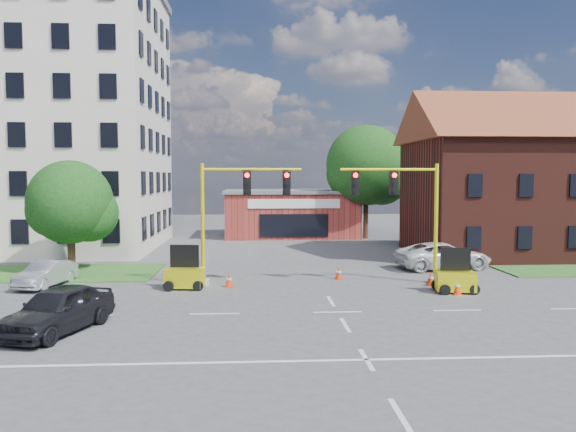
% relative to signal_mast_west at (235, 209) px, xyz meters
% --- Properties ---
extents(ground, '(120.00, 120.00, 0.00)m').
position_rel_signal_mast_west_xyz_m(ground, '(4.36, -6.00, -3.92)').
color(ground, '#444446').
rests_on(ground, ground).
extents(lane_markings, '(60.00, 36.00, 0.01)m').
position_rel_signal_mast_west_xyz_m(lane_markings, '(4.36, -9.00, -3.91)').
color(lane_markings, silver).
rests_on(lane_markings, ground).
extents(office_block, '(18.40, 15.40, 20.60)m').
position_rel_signal_mast_west_xyz_m(office_block, '(-15.64, 15.91, 6.39)').
color(office_block, beige).
rests_on(office_block, ground).
extents(brick_shop, '(12.40, 8.40, 4.30)m').
position_rel_signal_mast_west_xyz_m(brick_shop, '(4.36, 23.99, -1.76)').
color(brick_shop, maroon).
rests_on(brick_shop, ground).
extents(townhouse_row, '(21.00, 11.00, 11.50)m').
position_rel_signal_mast_west_xyz_m(townhouse_row, '(22.36, 10.00, 2.01)').
color(townhouse_row, '#451A14').
rests_on(townhouse_row, ground).
extents(tree_large, '(7.52, 7.16, 10.13)m').
position_rel_signal_mast_west_xyz_m(tree_large, '(11.22, 21.08, 2.35)').
color(tree_large, '#3E2816').
rests_on(tree_large, ground).
extents(tree_nw_front, '(5.06, 4.82, 6.48)m').
position_rel_signal_mast_west_xyz_m(tree_nw_front, '(-9.40, 4.58, -0.03)').
color(tree_nw_front, '#3E2816').
rests_on(tree_nw_front, ground).
extents(signal_mast_west, '(5.30, 0.60, 6.20)m').
position_rel_signal_mast_west_xyz_m(signal_mast_west, '(0.00, 0.00, 0.00)').
color(signal_mast_west, gray).
rests_on(signal_mast_west, ground).
extents(signal_mast_east, '(5.30, 0.60, 6.20)m').
position_rel_signal_mast_west_xyz_m(signal_mast_east, '(8.71, 0.00, 0.00)').
color(signal_mast_east, gray).
rests_on(signal_mast_east, ground).
extents(trailer_west, '(1.97, 1.45, 2.08)m').
position_rel_signal_mast_west_xyz_m(trailer_west, '(-2.48, -0.76, -3.27)').
color(trailer_west, yellow).
rests_on(trailer_west, ground).
extents(trailer_east, '(1.97, 1.46, 2.05)m').
position_rel_signal_mast_west_xyz_m(trailer_east, '(10.56, -2.40, -3.28)').
color(trailer_east, yellow).
rests_on(trailer_east, ground).
extents(cone_a, '(0.40, 0.40, 0.70)m').
position_rel_signal_mast_west_xyz_m(cone_a, '(-0.32, -0.54, -3.58)').
color(cone_a, red).
rests_on(cone_a, ground).
extents(cone_b, '(0.40, 0.40, 0.70)m').
position_rel_signal_mast_west_xyz_m(cone_b, '(5.49, 1.25, -3.58)').
color(cone_b, red).
rests_on(cone_b, ground).
extents(cone_c, '(0.40, 0.40, 0.70)m').
position_rel_signal_mast_west_xyz_m(cone_c, '(10.46, -2.93, -3.58)').
color(cone_c, red).
rests_on(cone_c, ground).
extents(cone_d, '(0.40, 0.40, 0.70)m').
position_rel_signal_mast_west_xyz_m(cone_d, '(9.87, -0.76, -3.58)').
color(cone_d, red).
rests_on(cone_d, ground).
extents(pickup_white, '(6.03, 3.44, 1.58)m').
position_rel_signal_mast_west_xyz_m(pickup_white, '(12.28, 4.39, -3.13)').
color(pickup_white, silver).
rests_on(pickup_white, ground).
extents(sedan_dark, '(3.40, 5.24, 1.66)m').
position_rel_signal_mast_west_xyz_m(sedan_dark, '(-6.00, -8.35, -3.09)').
color(sedan_dark, black).
rests_on(sedan_dark, ground).
extents(sedan_silver_front, '(2.20, 4.13, 1.29)m').
position_rel_signal_mast_west_xyz_m(sedan_silver_front, '(-9.54, 0.19, -3.27)').
color(sedan_silver_front, '#A3A4AA').
rests_on(sedan_silver_front, ground).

